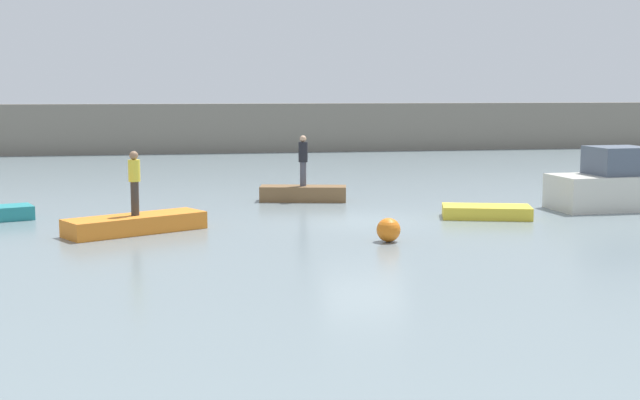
{
  "coord_description": "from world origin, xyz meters",
  "views": [
    {
      "loc": [
        -5.97,
        -24.38,
        3.86
      ],
      "look_at": [
        -0.97,
        2.0,
        0.41
      ],
      "focal_mm": 48.09,
      "sensor_mm": 36.0,
      "label": 1
    }
  ],
  "objects_px": {
    "rowboat_orange": "(136,224)",
    "rowboat_yellow": "(486,212)",
    "motorboat": "(632,186)",
    "person_dark_shirt": "(303,158)",
    "person_yellow_shirt": "(134,179)",
    "mooring_buoy": "(389,230)",
    "rowboat_brown": "(303,194)"
  },
  "relations": [
    {
      "from": "motorboat",
      "to": "rowboat_yellow",
      "type": "distance_m",
      "value": 5.61
    },
    {
      "from": "rowboat_orange",
      "to": "mooring_buoy",
      "type": "height_order",
      "value": "mooring_buoy"
    },
    {
      "from": "rowboat_orange",
      "to": "rowboat_yellow",
      "type": "bearing_deg",
      "value": -23.6
    },
    {
      "from": "rowboat_yellow",
      "to": "person_dark_shirt",
      "type": "relative_size",
      "value": 1.49
    },
    {
      "from": "motorboat",
      "to": "rowboat_yellow",
      "type": "bearing_deg",
      "value": -168.39
    },
    {
      "from": "motorboat",
      "to": "person_dark_shirt",
      "type": "distance_m",
      "value": 11.0
    },
    {
      "from": "mooring_buoy",
      "to": "person_dark_shirt",
      "type": "bearing_deg",
      "value": 95.4
    },
    {
      "from": "motorboat",
      "to": "rowboat_yellow",
      "type": "height_order",
      "value": "motorboat"
    },
    {
      "from": "person_yellow_shirt",
      "to": "rowboat_brown",
      "type": "bearing_deg",
      "value": 45.68
    },
    {
      "from": "rowboat_brown",
      "to": "person_dark_shirt",
      "type": "xyz_separation_m",
      "value": [
        0.0,
        0.0,
        1.25
      ]
    },
    {
      "from": "person_dark_shirt",
      "to": "person_yellow_shirt",
      "type": "bearing_deg",
      "value": -134.32
    },
    {
      "from": "rowboat_orange",
      "to": "person_dark_shirt",
      "type": "bearing_deg",
      "value": 17.79
    },
    {
      "from": "motorboat",
      "to": "mooring_buoy",
      "type": "height_order",
      "value": "motorboat"
    },
    {
      "from": "motorboat",
      "to": "rowboat_brown",
      "type": "relative_size",
      "value": 1.89
    },
    {
      "from": "motorboat",
      "to": "person_yellow_shirt",
      "type": "relative_size",
      "value": 3.24
    },
    {
      "from": "motorboat",
      "to": "rowboat_orange",
      "type": "bearing_deg",
      "value": -173.17
    },
    {
      "from": "rowboat_orange",
      "to": "person_yellow_shirt",
      "type": "distance_m",
      "value": 1.22
    },
    {
      "from": "person_yellow_shirt",
      "to": "rowboat_yellow",
      "type": "bearing_deg",
      "value": 4.28
    },
    {
      "from": "rowboat_orange",
      "to": "mooring_buoy",
      "type": "distance_m",
      "value": 6.93
    },
    {
      "from": "rowboat_yellow",
      "to": "mooring_buoy",
      "type": "height_order",
      "value": "mooring_buoy"
    },
    {
      "from": "mooring_buoy",
      "to": "rowboat_brown",
      "type": "bearing_deg",
      "value": 95.4
    },
    {
      "from": "rowboat_brown",
      "to": "mooring_buoy",
      "type": "height_order",
      "value": "mooring_buoy"
    },
    {
      "from": "person_yellow_shirt",
      "to": "mooring_buoy",
      "type": "relative_size",
      "value": 2.84
    },
    {
      "from": "rowboat_yellow",
      "to": "mooring_buoy",
      "type": "xyz_separation_m",
      "value": [
        -4.02,
        -3.44,
        0.12
      ]
    },
    {
      "from": "rowboat_yellow",
      "to": "mooring_buoy",
      "type": "distance_m",
      "value": 5.29
    },
    {
      "from": "rowboat_orange",
      "to": "rowboat_yellow",
      "type": "relative_size",
      "value": 1.45
    },
    {
      "from": "rowboat_orange",
      "to": "rowboat_brown",
      "type": "relative_size",
      "value": 1.28
    },
    {
      "from": "rowboat_brown",
      "to": "rowboat_orange",
      "type": "bearing_deg",
      "value": -121.71
    },
    {
      "from": "motorboat",
      "to": "rowboat_yellow",
      "type": "relative_size",
      "value": 2.15
    },
    {
      "from": "motorboat",
      "to": "person_dark_shirt",
      "type": "bearing_deg",
      "value": 159.53
    },
    {
      "from": "rowboat_orange",
      "to": "motorboat",
      "type": "bearing_deg",
      "value": -21.05
    },
    {
      "from": "person_dark_shirt",
      "to": "person_yellow_shirt",
      "type": "height_order",
      "value": "person_dark_shirt"
    }
  ]
}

